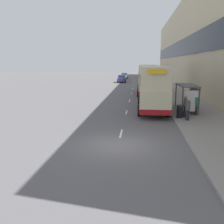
{
  "coord_description": "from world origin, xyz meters",
  "views": [
    {
      "loc": [
        1.11,
        -13.6,
        4.66
      ],
      "look_at": [
        -2.09,
        16.23,
        -1.32
      ],
      "focal_mm": 40.0,
      "sensor_mm": 36.0,
      "label": 1
    }
  ],
  "objects_px": {
    "car_0": "(146,76)",
    "car_2": "(122,79)",
    "pedestrian_at_shelter": "(188,109)",
    "car_1": "(124,76)",
    "litter_bin": "(180,111)",
    "pedestrian_1": "(169,96)",
    "pedestrian_4": "(186,106)",
    "bus_shelter": "(189,93)",
    "pedestrian_3": "(196,105)",
    "double_decker_bus_near": "(153,87)",
    "double_decker_bus_ahead": "(147,79)"
  },
  "relations": [
    {
      "from": "car_2",
      "to": "pedestrian_4",
      "type": "distance_m",
      "value": 39.13
    },
    {
      "from": "double_decker_bus_ahead",
      "to": "double_decker_bus_near",
      "type": "bearing_deg",
      "value": -89.34
    },
    {
      "from": "double_decker_bus_ahead",
      "to": "car_2",
      "type": "xyz_separation_m",
      "value": [
        -5.29,
        21.87,
        -1.42
      ]
    },
    {
      "from": "bus_shelter",
      "to": "car_1",
      "type": "distance_m",
      "value": 49.84
    },
    {
      "from": "litter_bin",
      "to": "double_decker_bus_ahead",
      "type": "bearing_deg",
      "value": 97.63
    },
    {
      "from": "bus_shelter",
      "to": "pedestrian_1",
      "type": "height_order",
      "value": "bus_shelter"
    },
    {
      "from": "pedestrian_1",
      "to": "litter_bin",
      "type": "relative_size",
      "value": 1.74
    },
    {
      "from": "car_1",
      "to": "pedestrian_at_shelter",
      "type": "distance_m",
      "value": 53.29
    },
    {
      "from": "pedestrian_at_shelter",
      "to": "pedestrian_3",
      "type": "relative_size",
      "value": 0.98
    },
    {
      "from": "pedestrian_1",
      "to": "pedestrian_4",
      "type": "distance_m",
      "value": 6.75
    },
    {
      "from": "car_0",
      "to": "pedestrian_at_shelter",
      "type": "height_order",
      "value": "pedestrian_at_shelter"
    },
    {
      "from": "bus_shelter",
      "to": "litter_bin",
      "type": "height_order",
      "value": "bus_shelter"
    },
    {
      "from": "bus_shelter",
      "to": "car_2",
      "type": "xyz_separation_m",
      "value": [
        -8.74,
        35.74,
        -1.02
      ]
    },
    {
      "from": "car_1",
      "to": "litter_bin",
      "type": "bearing_deg",
      "value": 98.4
    },
    {
      "from": "car_1",
      "to": "car_2",
      "type": "distance_m",
      "value": 13.3
    },
    {
      "from": "car_0",
      "to": "pedestrian_4",
      "type": "relative_size",
      "value": 2.45
    },
    {
      "from": "car_1",
      "to": "pedestrian_3",
      "type": "bearing_deg",
      "value": 100.29
    },
    {
      "from": "pedestrian_3",
      "to": "car_1",
      "type": "bearing_deg",
      "value": 100.29
    },
    {
      "from": "pedestrian_at_shelter",
      "to": "pedestrian_1",
      "type": "distance_m",
      "value": 7.82
    },
    {
      "from": "car_2",
      "to": "car_0",
      "type": "bearing_deg",
      "value": -112.36
    },
    {
      "from": "bus_shelter",
      "to": "double_decker_bus_near",
      "type": "relative_size",
      "value": 0.41
    },
    {
      "from": "pedestrian_3",
      "to": "bus_shelter",
      "type": "bearing_deg",
      "value": 101.9
    },
    {
      "from": "bus_shelter",
      "to": "double_decker_bus_near",
      "type": "distance_m",
      "value": 3.57
    },
    {
      "from": "bus_shelter",
      "to": "car_1",
      "type": "height_order",
      "value": "bus_shelter"
    },
    {
      "from": "pedestrian_at_shelter",
      "to": "litter_bin",
      "type": "distance_m",
      "value": 1.11
    },
    {
      "from": "double_decker_bus_near",
      "to": "car_0",
      "type": "relative_size",
      "value": 2.23
    },
    {
      "from": "double_decker_bus_ahead",
      "to": "car_0",
      "type": "distance_m",
      "value": 36.46
    },
    {
      "from": "pedestrian_4",
      "to": "pedestrian_at_shelter",
      "type": "bearing_deg",
      "value": -91.36
    },
    {
      "from": "litter_bin",
      "to": "car_0",
      "type": "bearing_deg",
      "value": 91.65
    },
    {
      "from": "car_2",
      "to": "pedestrian_1",
      "type": "bearing_deg",
      "value": 103.11
    },
    {
      "from": "litter_bin",
      "to": "car_1",
      "type": "bearing_deg",
      "value": 98.4
    },
    {
      "from": "car_0",
      "to": "pedestrian_4",
      "type": "xyz_separation_m",
      "value": [
        2.0,
        -52.86,
        0.21
      ]
    },
    {
      "from": "car_0",
      "to": "car_1",
      "type": "distance_m",
      "value": 6.24
    },
    {
      "from": "bus_shelter",
      "to": "pedestrian_3",
      "type": "relative_size",
      "value": 2.33
    },
    {
      "from": "bus_shelter",
      "to": "pedestrian_4",
      "type": "distance_m",
      "value": 2.78
    },
    {
      "from": "pedestrian_1",
      "to": "pedestrian_3",
      "type": "height_order",
      "value": "pedestrian_1"
    },
    {
      "from": "car_2",
      "to": "pedestrian_at_shelter",
      "type": "relative_size",
      "value": 2.2
    },
    {
      "from": "car_0",
      "to": "car_2",
      "type": "xyz_separation_m",
      "value": [
        -5.99,
        -14.55,
        -0.03
      ]
    },
    {
      "from": "double_decker_bus_near",
      "to": "car_1",
      "type": "xyz_separation_m",
      "value": [
        -5.56,
        47.73,
        -1.45
      ]
    },
    {
      "from": "pedestrian_4",
      "to": "car_2",
      "type": "bearing_deg",
      "value": 101.78
    },
    {
      "from": "car_2",
      "to": "litter_bin",
      "type": "distance_m",
      "value": 39.16
    },
    {
      "from": "pedestrian_1",
      "to": "litter_bin",
      "type": "distance_m",
      "value": 6.87
    },
    {
      "from": "pedestrian_at_shelter",
      "to": "car_1",
      "type": "bearing_deg",
      "value": 98.73
    },
    {
      "from": "pedestrian_at_shelter",
      "to": "pedestrian_3",
      "type": "xyz_separation_m",
      "value": [
        1.09,
        2.11,
        0.02
      ]
    },
    {
      "from": "pedestrian_3",
      "to": "pedestrian_at_shelter",
      "type": "bearing_deg",
      "value": -117.41
    },
    {
      "from": "pedestrian_1",
      "to": "pedestrian_3",
      "type": "xyz_separation_m",
      "value": [
        1.7,
        -5.68,
        -0.01
      ]
    },
    {
      "from": "double_decker_bus_near",
      "to": "car_1",
      "type": "bearing_deg",
      "value": 96.65
    },
    {
      "from": "double_decker_bus_near",
      "to": "car_1",
      "type": "height_order",
      "value": "double_decker_bus_near"
    },
    {
      "from": "pedestrian_1",
      "to": "bus_shelter",
      "type": "bearing_deg",
      "value": -71.61
    },
    {
      "from": "double_decker_bus_ahead",
      "to": "car_2",
      "type": "height_order",
      "value": "double_decker_bus_ahead"
    }
  ]
}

